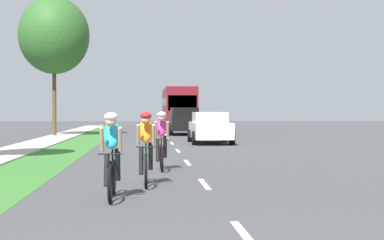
{
  "coord_description": "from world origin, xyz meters",
  "views": [
    {
      "loc": [
        -1.27,
        -3.58,
        1.61
      ],
      "look_at": [
        0.91,
        23.19,
        1.15
      ],
      "focal_mm": 53.15,
      "sensor_mm": 36.0,
      "label": 1
    }
  ],
  "objects_px": {
    "sedan_white": "(210,128)",
    "street_tree_far": "(54,36)",
    "cyclist_lead": "(112,155)",
    "cyclist_trailing": "(146,148)",
    "suv_black": "(184,120)",
    "bus_maroon": "(178,106)",
    "cyclist_distant": "(161,140)"
  },
  "relations": [
    {
      "from": "cyclist_trailing",
      "to": "street_tree_far",
      "type": "bearing_deg",
      "value": 103.43
    },
    {
      "from": "bus_maroon",
      "to": "street_tree_far",
      "type": "bearing_deg",
      "value": -121.7
    },
    {
      "from": "cyclist_trailing",
      "to": "bus_maroon",
      "type": "relative_size",
      "value": 0.15
    },
    {
      "from": "street_tree_far",
      "to": "sedan_white",
      "type": "bearing_deg",
      "value": -43.75
    },
    {
      "from": "cyclist_trailing",
      "to": "cyclist_lead",
      "type": "bearing_deg",
      "value": -108.46
    },
    {
      "from": "cyclist_lead",
      "to": "cyclist_distant",
      "type": "relative_size",
      "value": 1.0
    },
    {
      "from": "cyclist_lead",
      "to": "suv_black",
      "type": "height_order",
      "value": "suv_black"
    },
    {
      "from": "suv_black",
      "to": "street_tree_far",
      "type": "bearing_deg",
      "value": -168.92
    },
    {
      "from": "cyclist_distant",
      "to": "sedan_white",
      "type": "distance_m",
      "value": 12.55
    },
    {
      "from": "suv_black",
      "to": "cyclist_trailing",
      "type": "bearing_deg",
      "value": -95.73
    },
    {
      "from": "sedan_white",
      "to": "suv_black",
      "type": "distance_m",
      "value": 10.06
    },
    {
      "from": "sedan_white",
      "to": "street_tree_far",
      "type": "relative_size",
      "value": 0.5
    },
    {
      "from": "bus_maroon",
      "to": "sedan_white",
      "type": "bearing_deg",
      "value": -89.29
    },
    {
      "from": "cyclist_lead",
      "to": "sedan_white",
      "type": "distance_m",
      "value": 17.6
    },
    {
      "from": "cyclist_distant",
      "to": "bus_maroon",
      "type": "height_order",
      "value": "bus_maroon"
    },
    {
      "from": "bus_maroon",
      "to": "suv_black",
      "type": "bearing_deg",
      "value": -91.39
    },
    {
      "from": "sedan_white",
      "to": "cyclist_distant",
      "type": "bearing_deg",
      "value": -102.45
    },
    {
      "from": "cyclist_trailing",
      "to": "cyclist_distant",
      "type": "bearing_deg",
      "value": 82.35
    },
    {
      "from": "cyclist_lead",
      "to": "cyclist_distant",
      "type": "height_order",
      "value": "same"
    },
    {
      "from": "cyclist_trailing",
      "to": "street_tree_far",
      "type": "height_order",
      "value": "street_tree_far"
    },
    {
      "from": "cyclist_lead",
      "to": "cyclist_trailing",
      "type": "height_order",
      "value": "same"
    },
    {
      "from": "cyclist_lead",
      "to": "cyclist_distant",
      "type": "bearing_deg",
      "value": 78.22
    },
    {
      "from": "cyclist_trailing",
      "to": "bus_maroon",
      "type": "distance_m",
      "value": 37.72
    },
    {
      "from": "cyclist_lead",
      "to": "suv_black",
      "type": "bearing_deg",
      "value": 83.37
    },
    {
      "from": "sedan_white",
      "to": "suv_black",
      "type": "relative_size",
      "value": 0.91
    },
    {
      "from": "cyclist_lead",
      "to": "cyclist_trailing",
      "type": "distance_m",
      "value": 1.94
    },
    {
      "from": "sedan_white",
      "to": "suv_black",
      "type": "height_order",
      "value": "suv_black"
    },
    {
      "from": "sedan_white",
      "to": "bus_maroon",
      "type": "distance_m",
      "value": 22.27
    },
    {
      "from": "sedan_white",
      "to": "bus_maroon",
      "type": "xyz_separation_m",
      "value": [
        -0.28,
        22.24,
        1.21
      ]
    },
    {
      "from": "bus_maroon",
      "to": "street_tree_far",
      "type": "relative_size",
      "value": 1.34
    },
    {
      "from": "cyclist_trailing",
      "to": "suv_black",
      "type": "bearing_deg",
      "value": 84.27
    },
    {
      "from": "sedan_white",
      "to": "street_tree_far",
      "type": "height_order",
      "value": "street_tree_far"
    }
  ]
}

